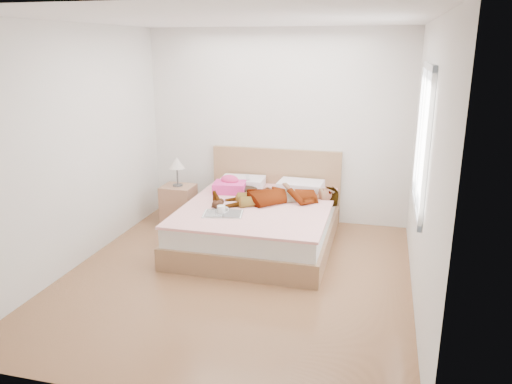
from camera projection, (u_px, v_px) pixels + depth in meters
ground at (236, 277)px, 5.30m from camera, size 4.00×4.00×0.00m
woman at (278, 193)px, 6.15m from camera, size 1.71×1.24×0.22m
hair at (244, 185)px, 6.72m from camera, size 0.53×0.64×0.09m
phone at (248, 177)px, 6.62m from camera, size 0.08×0.10×0.05m
room_shell at (423, 140)px, 4.73m from camera, size 4.00×4.00×4.00m
bed at (260, 221)px, 6.18m from camera, size 1.80×2.08×1.00m
towel at (230, 185)px, 6.55m from camera, size 0.45×0.38×0.22m
magazine at (223, 214)px, 5.69m from camera, size 0.49×0.37×0.03m
coffee_mug at (222, 210)px, 5.67m from camera, size 0.14×0.12×0.11m
plush_toy at (218, 204)px, 5.89m from camera, size 0.15×0.21×0.11m
nightstand at (179, 201)px, 6.87m from camera, size 0.43×0.38×0.92m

